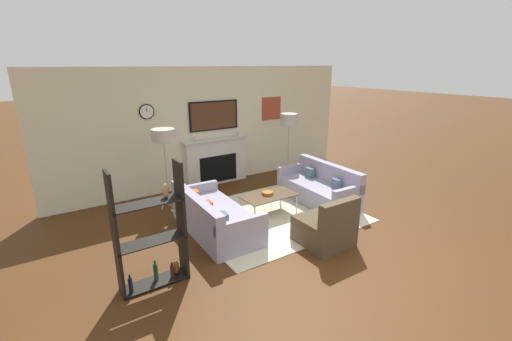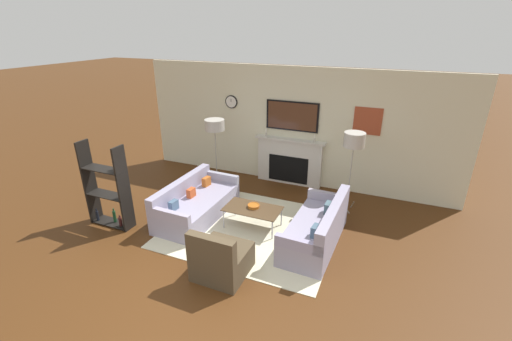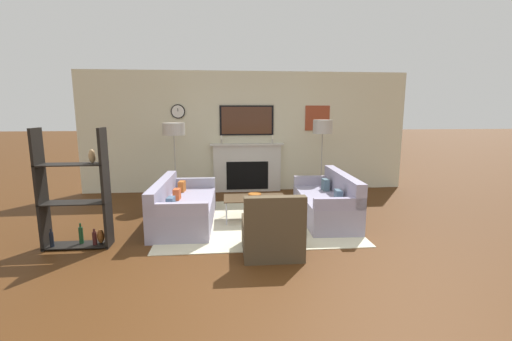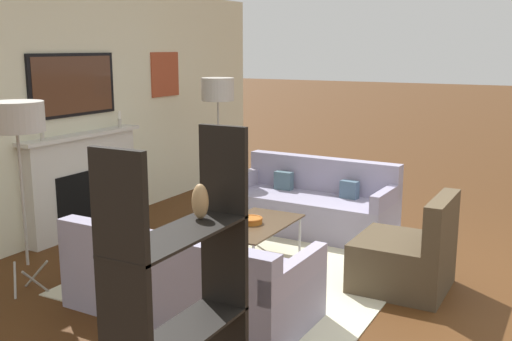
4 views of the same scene
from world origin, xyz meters
The scene contains 11 objects.
ground_plane centered at (0.00, 0.00, 0.00)m, with size 60.00×60.00×0.00m, color #482710.
fireplace_wall centered at (0.00, 4.35, 1.23)m, with size 7.41×0.28×2.70m.
area_rug centered at (0.00, 2.04, 0.01)m, with size 3.03×2.57×0.01m.
couch_left centered at (-1.21, 2.04, 0.26)m, with size 0.93×1.90×0.72m.
couch_right centered at (1.21, 2.04, 0.28)m, with size 0.83×1.83×0.79m.
armchair centered at (0.08, 0.69, 0.27)m, with size 0.75×0.77×0.83m.
coffee_table centered at (-0.02, 2.10, 0.37)m, with size 1.04×0.58×0.39m.
decorative_bowl centered at (-0.02, 2.15, 0.43)m, with size 0.22×0.22×0.06m.
floor_lamp_left centered at (-1.50, 3.44, 1.45)m, with size 0.44×0.44×1.60m.
floor_lamp_right centered at (1.50, 3.44, 1.49)m, with size 0.40×0.40×1.65m.
shelf_unit centered at (-2.49, 1.17, 0.72)m, with size 0.86×0.28×1.61m.
Camera 1 is at (-3.53, -2.75, 2.75)m, focal length 24.00 mm.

